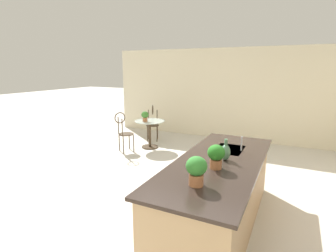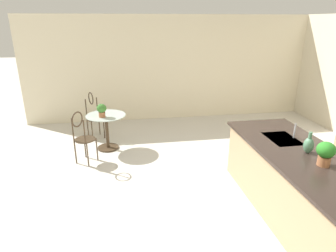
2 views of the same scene
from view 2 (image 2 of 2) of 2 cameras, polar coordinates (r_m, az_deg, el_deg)
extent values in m
plane|color=beige|center=(4.41, 11.83, -15.49)|extent=(40.00, 40.00, 0.00)
cube|color=beige|center=(7.80, 1.42, 11.31)|extent=(0.12, 7.80, 2.70)
cube|color=tan|center=(4.32, 24.49, -10.93)|extent=(2.70, 0.96, 0.88)
cube|color=#2D231E|center=(4.12, 25.41, -5.40)|extent=(2.80, 1.06, 0.04)
cube|color=#B2B5BA|center=(4.54, 21.64, -2.49)|extent=(0.56, 0.40, 0.03)
cylinder|color=#3D2D1E|center=(6.24, -11.73, -4.20)|extent=(0.44, 0.44, 0.03)
cylinder|color=#3D2D1E|center=(6.11, -11.97, -1.09)|extent=(0.07, 0.07, 0.69)
cylinder|color=#B2C6C1|center=(5.99, -12.21, 2.08)|extent=(0.80, 0.80, 0.01)
cylinder|color=#3D2D1E|center=(5.86, -16.08, -3.98)|extent=(0.03, 0.03, 0.45)
cylinder|color=#3D2D1E|center=(5.70, -13.87, -4.47)|extent=(0.03, 0.03, 0.45)
cylinder|color=#3D2D1E|center=(5.67, -17.83, -5.01)|extent=(0.03, 0.03, 0.45)
cylinder|color=#3D2D1E|center=(5.50, -15.59, -5.55)|extent=(0.03, 0.03, 0.45)
cylinder|color=#3D2D1E|center=(5.59, -16.07, -2.55)|extent=(0.52, 0.52, 0.02)
cylinder|color=#3D2D1E|center=(5.49, -18.31, -0.80)|extent=(0.03, 0.03, 0.45)
cylinder|color=#3D2D1E|center=(5.33, -16.19, -1.20)|extent=(0.03, 0.03, 0.45)
torus|color=#3D2D1E|center=(5.34, -17.51, 1.26)|extent=(0.25, 0.17, 0.28)
cylinder|color=#3D2D1E|center=(6.72, -12.53, -0.56)|extent=(0.03, 0.03, 0.45)
cylinder|color=#3D2D1E|center=(6.63, -14.76, -1.04)|extent=(0.03, 0.03, 0.45)
cylinder|color=#3D2D1E|center=(6.96, -13.42, 0.11)|extent=(0.03, 0.03, 0.45)
cylinder|color=#3D2D1E|center=(6.88, -15.58, -0.35)|extent=(0.03, 0.03, 0.45)
cylinder|color=#3D2D1E|center=(6.72, -14.24, 1.42)|extent=(0.51, 0.51, 0.02)
cylinder|color=#3D2D1E|center=(6.83, -13.83, 3.66)|extent=(0.03, 0.03, 0.45)
cylinder|color=#3D2D1E|center=(6.75, -15.88, 3.28)|extent=(0.03, 0.03, 0.45)
torus|color=#3D2D1E|center=(6.73, -15.02, 5.31)|extent=(0.27, 0.14, 0.28)
cylinder|color=#B2B5BA|center=(4.59, 23.78, -0.87)|extent=(0.02, 0.02, 0.22)
cylinder|color=#9E603D|center=(5.86, -12.91, 2.22)|extent=(0.13, 0.13, 0.10)
ellipsoid|color=#38722B|center=(5.82, -13.01, 3.44)|extent=(0.19, 0.19, 0.17)
cylinder|color=#9E603D|center=(3.89, 28.44, -6.10)|extent=(0.14, 0.14, 0.12)
ellipsoid|color=#267221|center=(3.84, 28.80, -4.15)|extent=(0.21, 0.21, 0.19)
ellipsoid|color=#4C7A5B|center=(4.15, 26.04, -3.46)|extent=(0.13, 0.13, 0.21)
cylinder|color=#4C7A5B|center=(4.09, 26.34, -1.61)|extent=(0.04, 0.04, 0.08)
camera|label=1|loc=(3.16, 82.96, -5.44)|focal=28.05mm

